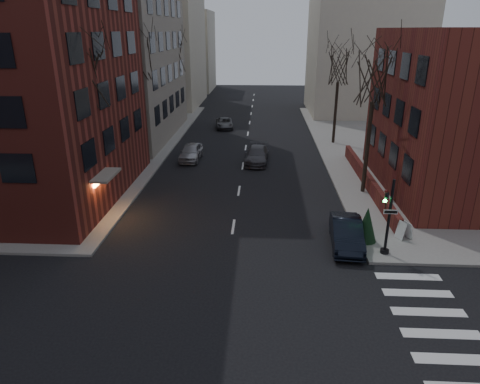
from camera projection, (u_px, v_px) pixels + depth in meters
The scene contains 19 objects.
ground at pixel (209, 384), 14.04m from camera, with size 160.00×160.00×0.00m, color black.
low_wall_right at pixel (367, 180), 31.07m from camera, with size 0.35×16.00×1.00m, color #5D221A.
building_distant_la at pixel (151, 43), 62.87m from camera, with size 14.00×16.00×18.00m, color #B4AB98.
building_distant_ra at pixel (364, 52), 57.07m from camera, with size 14.00×14.00×16.00m, color #B4AB98.
building_distant_lb at pixel (185, 51), 79.34m from camera, with size 10.00×12.00×14.00m, color #B4AB98.
traffic_signal at pixel (387, 222), 21.35m from camera, with size 0.76×0.44×4.00m.
tree_left_a at pixel (82, 75), 24.51m from camera, with size 4.18×4.18×10.26m.
tree_left_b at pixel (139, 55), 35.54m from camera, with size 4.40×4.40×10.80m.
tree_left_c at pixel (173, 56), 48.92m from camera, with size 3.96×3.96×9.72m.
tree_right_a at pixel (375, 77), 27.52m from camera, with size 3.96×3.96×9.72m.
tree_right_b at pixel (339, 66), 40.74m from camera, with size 3.74×3.74×9.18m.
streetlamp_near at pixel (137, 120), 33.45m from camera, with size 0.36×0.36×6.28m.
streetlamp_far at pixel (183, 87), 52.11m from camera, with size 0.36×0.36×6.28m.
parked_sedan at pixel (346, 233), 22.80m from camera, with size 1.54×4.43×1.46m, color black.
car_lane_silver at pixel (191, 152), 37.85m from camera, with size 1.72×4.26×1.45m, color #A5A5AA.
car_lane_gray at pixel (257, 155), 37.09m from camera, with size 1.91×4.69×1.36m, color #3F3E43.
car_lane_far at pixel (224, 123), 50.11m from camera, with size 1.92×4.16×1.16m, color #45464B.
sandwich_board at pixel (404, 230), 23.31m from camera, with size 0.44×0.62×1.00m, color silver.
evergreen_shrub at pixel (367, 224), 22.93m from camera, with size 1.16×1.16×1.94m, color black.
Camera 1 is at (1.61, -10.78, 10.93)m, focal length 32.00 mm.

